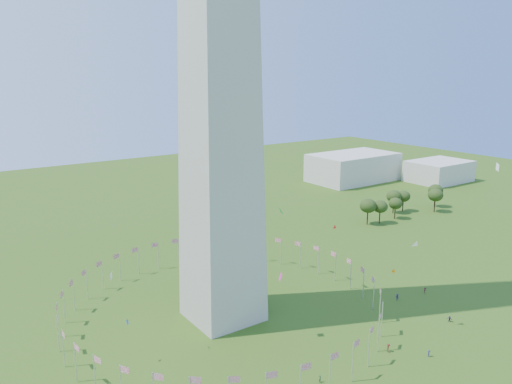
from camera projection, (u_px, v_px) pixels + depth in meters
flag_ring at (223, 301)px, 129.08m from camera, size 80.24×80.24×9.00m
gov_building_east_a at (353, 167)px, 291.63m from camera, size 50.00×30.00×16.00m
gov_building_east_b at (439, 171)px, 290.56m from camera, size 35.00×25.00×12.00m
kites_aloft at (313, 257)px, 108.94m from camera, size 116.65×64.52×36.27m
tree_line_east at (403, 204)px, 221.01m from camera, size 54.04×16.20×10.85m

